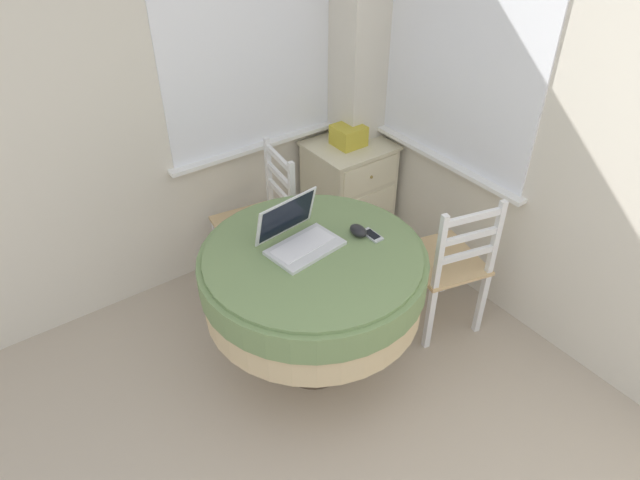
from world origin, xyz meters
name	(u,v)px	position (x,y,z in m)	size (l,w,h in m)	color
corner_room_shell	(350,126)	(1.14, 1.68, 1.28)	(4.28, 4.53, 2.55)	beige
round_dining_table	(313,276)	(0.83, 1.56, 0.62)	(1.09, 1.09, 0.77)	#4C3D2D
laptop	(298,237)	(0.81, 1.65, 0.82)	(0.38, 0.31, 0.23)	silver
computer_mouse	(358,231)	(1.09, 1.54, 0.79)	(0.07, 0.10, 0.05)	black
cell_phone	(372,235)	(1.14, 1.50, 0.77)	(0.05, 0.12, 0.01)	#B2B7BC
dining_chair_near_back_window	(260,222)	(1.00, 2.35, 0.43)	(0.48, 0.44, 0.89)	tan
dining_chair_near_right_window	(447,264)	(1.62, 1.39, 0.43)	(0.48, 0.51, 0.89)	tan
corner_cabinet	(348,192)	(1.73, 2.41, 0.36)	(0.51, 0.47, 0.71)	beige
storage_box	(349,135)	(1.73, 2.42, 0.77)	(0.18, 0.18, 0.13)	gold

